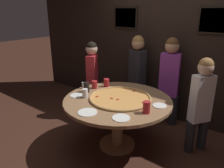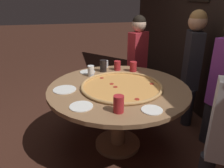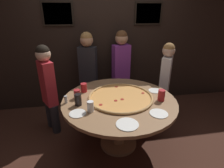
% 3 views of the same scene
% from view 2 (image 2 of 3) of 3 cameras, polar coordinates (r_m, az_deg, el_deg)
% --- Properties ---
extents(ground_plane, '(24.00, 24.00, 0.00)m').
position_cam_2_polar(ground_plane, '(2.67, 1.49, -15.48)').
color(ground_plane, '#422319').
extents(dining_table, '(1.48, 1.48, 0.74)m').
position_cam_2_polar(dining_table, '(2.35, 1.63, -3.88)').
color(dining_table, '#936B47').
rests_on(dining_table, ground_plane).
extents(giant_pizza, '(0.85, 0.85, 0.03)m').
position_cam_2_polar(giant_pizza, '(2.27, 2.52, -0.55)').
color(giant_pizza, '#E0994C').
rests_on(giant_pizza, dining_table).
extents(drink_cup_far_right, '(0.08, 0.08, 0.12)m').
position_cam_2_polar(drink_cup_far_right, '(2.79, 1.41, 4.83)').
color(drink_cup_far_right, '#B22328').
rests_on(drink_cup_far_right, dining_table).
extents(drink_cup_near_right, '(0.09, 0.09, 0.12)m').
position_cam_2_polar(drink_cup_near_right, '(2.75, 5.56, 4.56)').
color(drink_cup_near_right, '#B22328').
rests_on(drink_cup_near_right, dining_table).
extents(drink_cup_near_left, '(0.09, 0.09, 0.15)m').
position_cam_2_polar(drink_cup_near_left, '(1.78, 1.73, -5.25)').
color(drink_cup_near_left, '#B22328').
rests_on(drink_cup_near_left, dining_table).
extents(drink_cup_front_edge, '(0.08, 0.08, 0.13)m').
position_cam_2_polar(drink_cup_front_edge, '(2.59, -5.52, 3.41)').
color(drink_cup_front_edge, white).
rests_on(drink_cup_front_edge, dining_table).
extents(drink_cup_centre_back, '(0.08, 0.08, 0.15)m').
position_cam_2_polar(drink_cup_centre_back, '(2.74, -2.33, 4.77)').
color(drink_cup_centre_back, black).
rests_on(drink_cup_centre_back, dining_table).
extents(white_plate_left_side, '(0.23, 0.23, 0.01)m').
position_cam_2_polar(white_plate_left_side, '(2.26, -12.27, -1.44)').
color(white_plate_left_side, white).
rests_on(white_plate_left_side, dining_table).
extents(white_plate_right_side, '(0.21, 0.21, 0.01)m').
position_cam_2_polar(white_plate_right_side, '(1.91, -8.05, -5.79)').
color(white_plate_right_side, white).
rests_on(white_plate_right_side, dining_table).
extents(white_plate_beside_cup, '(0.19, 0.19, 0.01)m').
position_cam_2_polar(white_plate_beside_cup, '(2.74, -6.41, 3.15)').
color(white_plate_beside_cup, white).
rests_on(white_plate_beside_cup, dining_table).
extents(white_plate_far_back, '(0.18, 0.18, 0.01)m').
position_cam_2_polar(white_plate_far_back, '(1.86, 10.38, -6.67)').
color(white_plate_far_back, white).
rests_on(white_plate_far_back, dining_table).
extents(condiment_shaker, '(0.04, 0.04, 0.10)m').
position_cam_2_polar(condiment_shaker, '(2.90, -1.37, 5.28)').
color(condiment_shaker, silver).
rests_on(condiment_shaker, dining_table).
extents(diner_side_right, '(0.39, 0.25, 1.48)m').
position_cam_2_polar(diner_side_right, '(2.98, 20.15, 5.37)').
color(diner_side_right, '#232328').
rests_on(diner_side_right, ground_plane).
extents(diner_centre_back, '(0.28, 0.36, 1.38)m').
position_cam_2_polar(diner_centre_back, '(3.31, 6.70, 7.16)').
color(diner_centre_back, '#232328').
rests_on(diner_centre_back, ground_plane).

